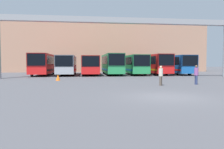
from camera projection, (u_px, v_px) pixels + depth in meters
name	position (u px, v px, depth m)	size (l,w,h in m)	color
ground_plane	(167.00, 97.00, 11.95)	(200.00, 200.00, 0.00)	#47474C
building_backdrop	(103.00, 50.00, 51.99)	(45.71, 12.00, 10.25)	tan
overhead_gantry	(119.00, 27.00, 27.81)	(30.05, 0.80, 7.66)	gray
bus_slot_0	(43.00, 63.00, 33.94)	(2.57, 10.24, 3.25)	red
bus_slot_1	(67.00, 64.00, 34.53)	(2.59, 10.52, 2.99)	#999EA5
bus_slot_2	(90.00, 64.00, 35.23)	(2.60, 11.01, 2.95)	red
bus_slot_3	(112.00, 63.00, 35.58)	(2.51, 10.82, 3.29)	#268C4C
bus_slot_4	(134.00, 64.00, 35.86)	(2.59, 10.46, 3.12)	#268C4C
bus_slot_5	(153.00, 63.00, 37.04)	(2.51, 11.94, 3.25)	red
bus_slot_6	(175.00, 64.00, 36.85)	(2.60, 10.62, 3.10)	#1959A5
pedestrian_near_right	(196.00, 74.00, 19.02)	(0.35, 0.35, 1.68)	navy
pedestrian_far_center	(161.00, 75.00, 18.06)	(0.34, 0.34, 1.65)	brown
traffic_cone	(58.00, 77.00, 23.42)	(0.47, 0.47, 0.68)	orange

